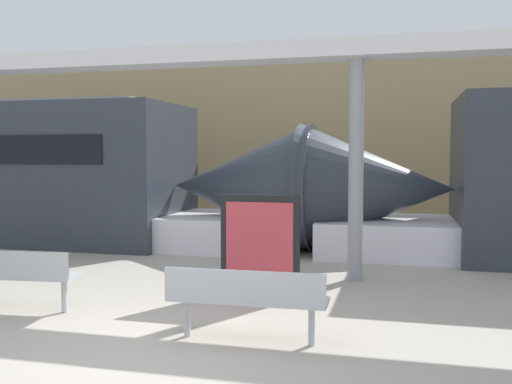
{
  "coord_description": "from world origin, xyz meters",
  "views": [
    {
      "loc": [
        2.41,
        -5.05,
        1.99
      ],
      "look_at": [
        0.23,
        3.64,
        1.4
      ],
      "focal_mm": 40.0,
      "sensor_mm": 36.0,
      "label": 1
    }
  ],
  "objects_px": {
    "bench_near": "(246,296)",
    "support_column_near": "(356,171)",
    "bench_far": "(12,273)",
    "poster_board": "(260,245)"
  },
  "relations": [
    {
      "from": "bench_far",
      "to": "support_column_near",
      "type": "relative_size",
      "value": 0.48
    },
    {
      "from": "bench_near",
      "to": "poster_board",
      "type": "distance_m",
      "value": 2.04
    },
    {
      "from": "support_column_near",
      "to": "poster_board",
      "type": "bearing_deg",
      "value": -132.3
    },
    {
      "from": "bench_near",
      "to": "support_column_near",
      "type": "bearing_deg",
      "value": 74.01
    },
    {
      "from": "poster_board",
      "to": "support_column_near",
      "type": "bearing_deg",
      "value": 47.7
    },
    {
      "from": "bench_near",
      "to": "support_column_near",
      "type": "distance_m",
      "value": 3.67
    },
    {
      "from": "bench_near",
      "to": "poster_board",
      "type": "xyz_separation_m",
      "value": [
        -0.34,
        2.0,
        0.22
      ]
    },
    {
      "from": "bench_near",
      "to": "bench_far",
      "type": "distance_m",
      "value": 3.2
    },
    {
      "from": "support_column_near",
      "to": "bench_near",
      "type": "bearing_deg",
      "value": -104.78
    },
    {
      "from": "bench_near",
      "to": "support_column_near",
      "type": "relative_size",
      "value": 0.49
    }
  ]
}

